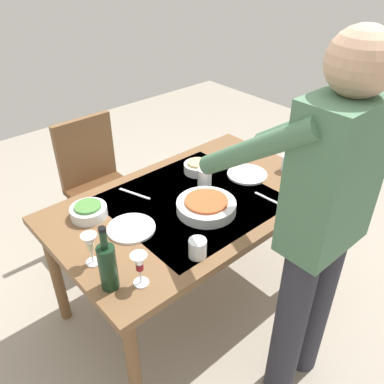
{
  "coord_description": "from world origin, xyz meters",
  "views": [
    {
      "loc": [
        1.14,
        1.29,
        1.91
      ],
      "look_at": [
        0.0,
        0.0,
        0.77
      ],
      "focal_mm": 37.25,
      "sensor_mm": 36.0,
      "label": 1
    }
  ],
  "objects": [
    {
      "name": "ground_plane",
      "position": [
        0.0,
        0.0,
        0.0
      ],
      "size": [
        6.0,
        6.0,
        0.0
      ],
      "primitive_type": "plane",
      "color": "#9E9384"
    },
    {
      "name": "dining_table",
      "position": [
        0.0,
        0.0,
        0.65
      ],
      "size": [
        1.46,
        0.88,
        0.72
      ],
      "color": "brown",
      "rests_on": "ground_plane"
    },
    {
      "name": "chair_near",
      "position": [
        0.12,
        -0.82,
        0.53
      ],
      "size": [
        0.4,
        0.4,
        0.91
      ],
      "color": "#523019",
      "rests_on": "ground_plane"
    },
    {
      "name": "person_server",
      "position": [
        -0.04,
        0.7,
        0.96
      ],
      "size": [
        0.42,
        0.61,
        1.69
      ],
      "color": "#2D2D38",
      "rests_on": "ground_plane"
    },
    {
      "name": "wine_bottle",
      "position": [
        0.64,
        0.24,
        0.83
      ],
      "size": [
        0.07,
        0.07,
        0.3
      ],
      "color": "black",
      "rests_on": "dining_table"
    },
    {
      "name": "wine_glass_left",
      "position": [
        0.54,
        0.31,
        0.83
      ],
      "size": [
        0.07,
        0.07,
        0.15
      ],
      "color": "white",
      "rests_on": "dining_table"
    },
    {
      "name": "wine_glass_right",
      "position": [
        0.63,
        0.08,
        0.83
      ],
      "size": [
        0.07,
        0.07,
        0.15
      ],
      "color": "white",
      "rests_on": "dining_table"
    },
    {
      "name": "water_cup_near_left",
      "position": [
        -0.62,
        0.14,
        0.77
      ],
      "size": [
        0.07,
        0.07,
        0.1
      ],
      "primitive_type": "cylinder",
      "color": "silver",
      "rests_on": "dining_table"
    },
    {
      "name": "water_cup_near_right",
      "position": [
        0.27,
        0.34,
        0.77
      ],
      "size": [
        0.08,
        0.08,
        0.09
      ],
      "primitive_type": "cylinder",
      "color": "silver",
      "rests_on": "dining_table"
    },
    {
      "name": "water_cup_far_left",
      "position": [
        -0.14,
        -0.05,
        0.78
      ],
      "size": [
        0.08,
        0.08,
        0.11
      ],
      "primitive_type": "cylinder",
      "color": "silver",
      "rests_on": "dining_table"
    },
    {
      "name": "serving_bowl_pasta",
      "position": [
        0.01,
        0.12,
        0.76
      ],
      "size": [
        0.3,
        0.3,
        0.07
      ],
      "color": "silver",
      "rests_on": "dining_table"
    },
    {
      "name": "side_bowl_salad",
      "position": [
        0.48,
        -0.23,
        0.76
      ],
      "size": [
        0.18,
        0.18,
        0.07
      ],
      "color": "silver",
      "rests_on": "dining_table"
    },
    {
      "name": "side_bowl_bread",
      "position": [
        -0.22,
        -0.2,
        0.76
      ],
      "size": [
        0.16,
        0.16,
        0.07
      ],
      "color": "silver",
      "rests_on": "dining_table"
    },
    {
      "name": "dinner_plate_near",
      "position": [
        -0.41,
        0.02,
        0.73
      ],
      "size": [
        0.23,
        0.23,
        0.01
      ],
      "primitive_type": "cylinder",
      "color": "silver",
      "rests_on": "dining_table"
    },
    {
      "name": "dinner_plate_far",
      "position": [
        0.38,
        -0.01,
        0.73
      ],
      "size": [
        0.23,
        0.23,
        0.01
      ],
      "primitive_type": "cylinder",
      "color": "silver",
      "rests_on": "dining_table"
    },
    {
      "name": "table_knife",
      "position": [
        0.19,
        -0.24,
        0.72
      ],
      "size": [
        0.08,
        0.19,
        0.0
      ],
      "primitive_type": "cube",
      "rotation": [
        0.0,
        0.0,
        0.33
      ],
      "color": "silver",
      "rests_on": "dining_table"
    },
    {
      "name": "table_fork",
      "position": [
        -0.31,
        0.27,
        0.72
      ],
      "size": [
        0.03,
        0.18,
        0.0
      ],
      "primitive_type": "cube",
      "rotation": [
        0.0,
        0.0,
        0.07
      ],
      "color": "silver",
      "rests_on": "dining_table"
    }
  ]
}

